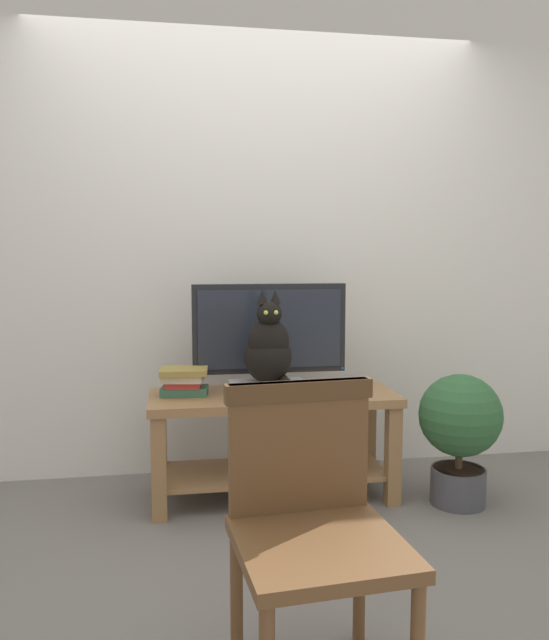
# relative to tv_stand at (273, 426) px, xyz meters

# --- Properties ---
(ground_plane) EXTENTS (12.00, 12.00, 0.00)m
(ground_plane) POSITION_rel_tv_stand_xyz_m (-0.01, -0.62, -0.38)
(ground_plane) COLOR slate
(back_wall) EXTENTS (7.00, 0.12, 2.80)m
(back_wall) POSITION_rel_tv_stand_xyz_m (-0.01, 0.52, 1.02)
(back_wall) COLOR silver
(back_wall) RESTS_ON ground
(tv_stand) EXTENTS (1.26, 0.50, 0.55)m
(tv_stand) POSITION_rel_tv_stand_xyz_m (0.00, 0.00, 0.00)
(tv_stand) COLOR olive
(tv_stand) RESTS_ON ground
(tv) EXTENTS (0.81, 0.20, 0.56)m
(tv) POSITION_rel_tv_stand_xyz_m (0.00, 0.11, 0.46)
(tv) COLOR black
(tv) RESTS_ON tv_stand
(media_box) EXTENTS (0.38, 0.23, 0.07)m
(media_box) POSITION_rel_tv_stand_xyz_m (-0.04, -0.08, 0.21)
(media_box) COLOR #BCBCC1
(media_box) RESTS_ON tv_stand
(cat) EXTENTS (0.24, 0.30, 0.46)m
(cat) POSITION_rel_tv_stand_xyz_m (-0.04, -0.09, 0.42)
(cat) COLOR black
(cat) RESTS_ON media_box
(wooden_chair) EXTENTS (0.50, 0.50, 0.88)m
(wooden_chair) POSITION_rel_tv_stand_xyz_m (-0.11, -1.38, 0.13)
(wooden_chair) COLOR brown
(wooden_chair) RESTS_ON ground
(book_stack) EXTENTS (0.25, 0.20, 0.14)m
(book_stack) POSITION_rel_tv_stand_xyz_m (-0.45, 0.02, 0.24)
(book_stack) COLOR #38664C
(book_stack) RESTS_ON tv_stand
(potted_plant) EXTENTS (0.41, 0.41, 0.67)m
(potted_plant) POSITION_rel_tv_stand_xyz_m (0.91, -0.24, 0.01)
(potted_plant) COLOR #47474C
(potted_plant) RESTS_ON ground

